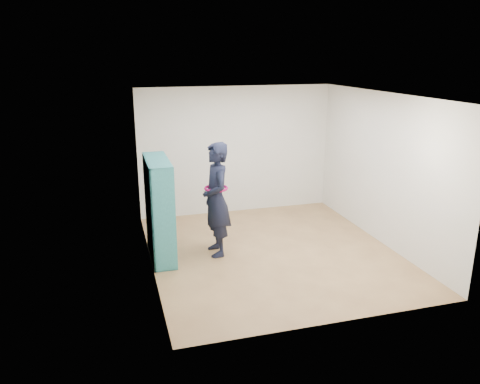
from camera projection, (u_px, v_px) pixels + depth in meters
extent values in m
plane|color=olive|center=(272.00, 252.00, 7.88)|extent=(4.50, 4.50, 0.00)
plane|color=white|center=(276.00, 95.00, 7.14)|extent=(4.50, 4.50, 0.00)
cube|color=silver|center=(148.00, 187.00, 6.98)|extent=(0.02, 4.50, 2.60)
cube|color=silver|center=(383.00, 169.00, 8.04)|extent=(0.02, 4.50, 2.60)
cube|color=silver|center=(236.00, 151.00, 9.58)|extent=(4.00, 0.02, 2.60)
cube|color=silver|center=(340.00, 225.00, 5.44)|extent=(4.00, 0.02, 2.60)
cube|color=#27757C|center=(164.00, 221.00, 6.96)|extent=(0.36, 0.03, 1.63)
cube|color=#27757C|center=(155.00, 198.00, 8.06)|extent=(0.36, 0.03, 1.63)
cube|color=#27757C|center=(162.00, 255.00, 7.74)|extent=(0.36, 1.22, 0.03)
cube|color=#27757C|center=(157.00, 160.00, 7.28)|extent=(0.36, 1.22, 0.03)
cube|color=#27757C|center=(149.00, 210.00, 7.47)|extent=(0.03, 1.22, 1.63)
cube|color=#27757C|center=(161.00, 213.00, 7.33)|extent=(0.33, 0.03, 1.58)
cube|color=#27757C|center=(158.00, 205.00, 7.69)|extent=(0.33, 0.03, 1.58)
cube|color=#27757C|center=(161.00, 232.00, 7.62)|extent=(0.33, 1.17, 0.03)
cube|color=#27757C|center=(159.00, 209.00, 7.51)|extent=(0.33, 1.17, 0.03)
cube|color=#27757C|center=(158.00, 185.00, 7.40)|extent=(0.33, 1.17, 0.03)
cube|color=beige|center=(166.00, 261.00, 7.36)|extent=(0.22, 0.14, 0.09)
cube|color=black|center=(166.00, 233.00, 7.17)|extent=(0.18, 0.16, 0.25)
cube|color=maroon|center=(164.00, 208.00, 7.06)|extent=(0.18, 0.16, 0.28)
cube|color=silver|center=(162.00, 189.00, 7.02)|extent=(0.22, 0.14, 0.06)
cube|color=navy|center=(164.00, 249.00, 7.65)|extent=(0.18, 0.16, 0.21)
cube|color=brown|center=(163.00, 225.00, 7.54)|extent=(0.18, 0.16, 0.24)
cube|color=#BFB28C|center=(161.00, 206.00, 7.49)|extent=(0.22, 0.14, 0.09)
cube|color=#26594C|center=(160.00, 179.00, 7.31)|extent=(0.18, 0.16, 0.21)
cube|color=beige|center=(161.00, 239.00, 8.01)|extent=(0.18, 0.16, 0.26)
cube|color=black|center=(159.00, 221.00, 7.97)|extent=(0.22, 0.14, 0.09)
cube|color=maroon|center=(159.00, 195.00, 7.79)|extent=(0.18, 0.16, 0.23)
cube|color=silver|center=(157.00, 171.00, 7.67)|extent=(0.18, 0.16, 0.27)
imported|color=black|center=(216.00, 200.00, 7.58)|extent=(0.47, 0.70, 1.88)
torus|color=#A60C55|center=(216.00, 188.00, 7.52)|extent=(0.40, 0.40, 0.04)
cube|color=silver|center=(207.00, 192.00, 7.56)|extent=(0.04, 0.11, 0.14)
cube|color=black|center=(207.00, 192.00, 7.56)|extent=(0.04, 0.10, 0.13)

